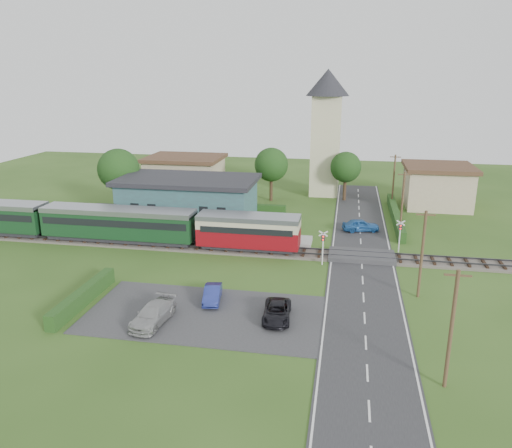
% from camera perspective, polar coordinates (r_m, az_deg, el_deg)
% --- Properties ---
extents(ground, '(120.00, 120.00, 0.00)m').
position_cam_1_polar(ground, '(47.46, -0.17, -3.99)').
color(ground, '#2D4C19').
extents(railway_track, '(76.00, 3.20, 0.49)m').
position_cam_1_polar(railway_track, '(49.26, 0.27, -3.06)').
color(railway_track, '#4C443D').
rests_on(railway_track, ground).
extents(road, '(6.00, 70.00, 0.05)m').
position_cam_1_polar(road, '(46.76, 12.01, -4.66)').
color(road, '#28282B').
rests_on(road, ground).
extents(car_park, '(17.00, 9.00, 0.08)m').
position_cam_1_polar(car_park, '(37.07, -5.98, -10.19)').
color(car_park, '#333335').
rests_on(car_park, ground).
extents(crossing_deck, '(6.20, 3.40, 0.45)m').
position_cam_1_polar(crossing_deck, '(48.57, 11.98, -3.59)').
color(crossing_deck, '#333335').
rests_on(crossing_deck, ground).
extents(platform, '(30.00, 3.00, 0.45)m').
position_cam_1_polar(platform, '(54.68, -9.50, -1.15)').
color(platform, gray).
rests_on(platform, ground).
extents(equipment_hut, '(2.30, 2.30, 2.55)m').
position_cam_1_polar(equipment_hut, '(57.43, -17.10, 0.77)').
color(equipment_hut, beige).
rests_on(equipment_hut, platform).
extents(station_building, '(16.00, 9.00, 5.30)m').
position_cam_1_polar(station_building, '(59.28, -7.73, 2.80)').
color(station_building, '#346D6F').
rests_on(station_building, ground).
extents(train, '(43.20, 2.90, 3.40)m').
position_cam_1_polar(train, '(54.49, -18.42, 0.29)').
color(train, '#232328').
rests_on(train, ground).
extents(church_tower, '(6.00, 6.00, 17.60)m').
position_cam_1_polar(church_tower, '(72.02, 8.04, 11.30)').
color(church_tower, beige).
rests_on(church_tower, ground).
extents(house_west, '(10.80, 8.80, 5.50)m').
position_cam_1_polar(house_west, '(73.80, -8.09, 5.59)').
color(house_west, tan).
rests_on(house_west, ground).
extents(house_east, '(8.80, 8.80, 5.50)m').
position_cam_1_polar(house_east, '(70.06, 20.00, 4.16)').
color(house_east, tan).
rests_on(house_east, ground).
extents(hedge_carpark, '(0.80, 9.00, 1.20)m').
position_cam_1_polar(hedge_carpark, '(40.38, -19.18, -7.87)').
color(hedge_carpark, '#193814').
rests_on(hedge_carpark, ground).
extents(hedge_roadside, '(0.80, 18.00, 1.20)m').
position_cam_1_polar(hedge_roadside, '(62.07, 15.65, 0.96)').
color(hedge_roadside, '#193814').
rests_on(hedge_roadside, ground).
extents(hedge_station, '(22.00, 0.80, 1.30)m').
position_cam_1_polar(hedge_station, '(63.94, -6.42, 1.98)').
color(hedge_station, '#193814').
rests_on(hedge_station, ground).
extents(tree_a, '(5.20, 5.20, 8.00)m').
position_cam_1_polar(tree_a, '(65.18, -15.43, 6.02)').
color(tree_a, '#332316').
rests_on(tree_a, ground).
extents(tree_b, '(4.60, 4.60, 7.34)m').
position_cam_1_polar(tree_b, '(68.44, 1.76, 6.78)').
color(tree_b, '#332316').
rests_on(tree_b, ground).
extents(tree_c, '(4.20, 4.20, 6.78)m').
position_cam_1_polar(tree_c, '(69.70, 10.22, 6.40)').
color(tree_c, '#332316').
rests_on(tree_c, ground).
extents(utility_pole_a, '(1.40, 0.22, 7.00)m').
position_cam_1_polar(utility_pole_a, '(29.40, 21.43, -11.03)').
color(utility_pole_a, '#473321').
rests_on(utility_pole_a, ground).
extents(utility_pole_b, '(1.40, 0.22, 7.00)m').
position_cam_1_polar(utility_pole_b, '(40.30, 18.45, -3.20)').
color(utility_pole_b, '#473321').
rests_on(utility_pole_b, ground).
extents(utility_pole_c, '(1.40, 0.22, 7.00)m').
position_cam_1_polar(utility_pole_c, '(55.54, 16.38, 2.32)').
color(utility_pole_c, '#473321').
rests_on(utility_pole_c, ground).
extents(utility_pole_d, '(1.40, 0.22, 7.00)m').
position_cam_1_polar(utility_pole_d, '(67.21, 15.44, 4.80)').
color(utility_pole_d, '#473321').
rests_on(utility_pole_d, ground).
extents(crossing_signal_near, '(0.84, 0.28, 3.28)m').
position_cam_1_polar(crossing_signal_near, '(45.67, 7.66, -2.13)').
color(crossing_signal_near, silver).
rests_on(crossing_signal_near, ground).
extents(crossing_signal_far, '(0.84, 0.28, 3.28)m').
position_cam_1_polar(crossing_signal_far, '(50.49, 16.14, -0.82)').
color(crossing_signal_far, silver).
rests_on(crossing_signal_far, ground).
extents(streetlamp_west, '(0.30, 0.30, 5.15)m').
position_cam_1_polar(streetlamp_west, '(71.78, -14.69, 5.10)').
color(streetlamp_west, '#3F3F47').
rests_on(streetlamp_west, ground).
extents(streetlamp_east, '(0.30, 0.30, 5.15)m').
position_cam_1_polar(streetlamp_east, '(72.38, 16.53, 5.05)').
color(streetlamp_east, '#3F3F47').
rests_on(streetlamp_east, ground).
extents(car_on_road, '(4.28, 2.51, 1.37)m').
position_cam_1_polar(car_on_road, '(56.60, 11.88, -0.13)').
color(car_on_road, '#235CA2').
rests_on(car_on_road, road).
extents(car_park_blue, '(1.78, 3.66, 1.16)m').
position_cam_1_polar(car_park_blue, '(38.65, -5.01, -7.97)').
color(car_park_blue, navy).
rests_on(car_park_blue, car_park).
extents(car_park_silver, '(2.36, 4.82, 1.35)m').
position_cam_1_polar(car_park_silver, '(36.00, -11.69, -10.05)').
color(car_park_silver, '#9C9C9C').
rests_on(car_park_silver, car_park).
extents(car_park_dark, '(2.19, 4.23, 1.14)m').
position_cam_1_polar(car_park_dark, '(35.88, 2.40, -9.97)').
color(car_park_dark, black).
rests_on(car_park_dark, car_park).
extents(pedestrian_near, '(0.70, 0.59, 1.63)m').
position_cam_1_polar(pedestrian_near, '(51.76, -1.73, -0.74)').
color(pedestrian_near, gray).
rests_on(pedestrian_near, platform).
extents(pedestrian_far, '(0.86, 1.01, 1.84)m').
position_cam_1_polar(pedestrian_far, '(57.44, -16.14, 0.47)').
color(pedestrian_far, gray).
rests_on(pedestrian_far, platform).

